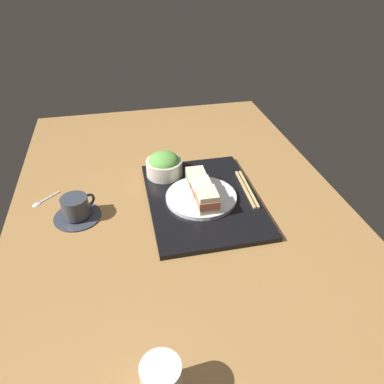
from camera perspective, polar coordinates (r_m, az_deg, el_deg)
The scene contains 11 objects.
ground_plane at distance 114.41cm, azimuth -2.44°, elevation -0.98°, with size 140.00×100.00×3.00cm, color olive.
serving_tray at distance 110.13cm, azimuth 1.70°, elevation -1.13°, with size 44.15×32.60×1.55cm, color black.
sandwich_plate at distance 108.65cm, azimuth 1.45°, elevation -0.80°, with size 21.29×21.29×1.21cm, color silver.
sandwich_near at distance 101.77cm, azimuth 2.40°, elevation -1.23°, with size 7.01×5.91×5.72cm.
sandwich_middle at distance 106.87cm, azimuth 1.48°, elevation 0.54°, with size 7.26×5.68×4.96cm.
sandwich_far at distance 111.92cm, azimuth 0.64°, elevation 2.28°, with size 7.23×5.58×4.82cm.
salad_bowl at distance 118.62cm, azimuth -4.42°, elevation 4.31°, with size 11.85×11.85×7.97cm.
chopsticks_pair at distance 113.92cm, azimuth 8.63°, elevation 0.51°, with size 20.07×2.71×0.70cm.
coffee_cup at distance 107.85cm, azimuth -17.79°, elevation -2.55°, with size 13.48×13.48×6.79cm.
drinking_glass at distance 69.30cm, azimuth -4.81°, elevation -27.62°, with size 7.06×7.06×9.09cm, color silver.
teaspoon at distance 119.06cm, azimuth -22.80°, elevation -1.41°, with size 7.43×8.05×0.80cm.
Camera 1 is at (-91.12, 14.75, 66.10)cm, focal length 33.83 mm.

